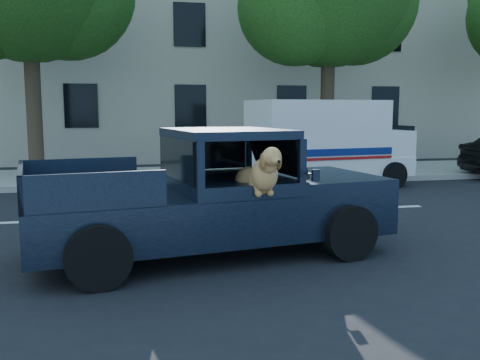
% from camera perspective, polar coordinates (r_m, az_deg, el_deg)
% --- Properties ---
extents(ground, '(120.00, 120.00, 0.00)m').
position_cam_1_polar(ground, '(7.36, -0.97, -8.91)').
color(ground, black).
rests_on(ground, ground).
extents(far_sidewalk, '(60.00, 4.00, 0.15)m').
position_cam_1_polar(far_sidewalk, '(16.31, -7.01, 0.45)').
color(far_sidewalk, gray).
rests_on(far_sidewalk, ground).
extents(lane_stripes, '(21.60, 0.14, 0.01)m').
position_cam_1_polar(lane_stripes, '(11.05, 5.96, -3.32)').
color(lane_stripes, silver).
rests_on(lane_stripes, ground).
extents(building_main, '(26.00, 6.00, 9.00)m').
position_cam_1_polar(building_main, '(23.95, -1.31, 13.38)').
color(building_main, '#BAAE99').
rests_on(building_main, ground).
extents(pickup_truck, '(5.31, 2.92, 1.81)m').
position_cam_1_polar(pickup_truck, '(7.65, -3.69, -3.57)').
color(pickup_truck, black).
rests_on(pickup_truck, ground).
extents(mail_truck, '(4.46, 2.67, 2.31)m').
position_cam_1_polar(mail_truck, '(14.61, 9.12, 3.27)').
color(mail_truck, silver).
rests_on(mail_truck, ground).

